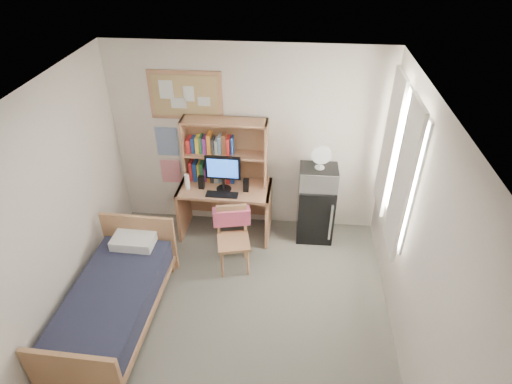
# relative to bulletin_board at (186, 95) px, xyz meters

# --- Properties ---
(floor) EXTENTS (3.60, 4.20, 0.02)m
(floor) POSITION_rel_bulletin_board_xyz_m (0.78, -2.08, -1.93)
(floor) COLOR slate
(floor) RESTS_ON ground
(ceiling) EXTENTS (3.60, 4.20, 0.02)m
(ceiling) POSITION_rel_bulletin_board_xyz_m (0.78, -2.08, 0.68)
(ceiling) COLOR silver
(ceiling) RESTS_ON wall_back
(wall_back) EXTENTS (3.60, 0.04, 2.60)m
(wall_back) POSITION_rel_bulletin_board_xyz_m (0.78, 0.02, -0.62)
(wall_back) COLOR silver
(wall_back) RESTS_ON floor
(wall_left) EXTENTS (0.04, 4.20, 2.60)m
(wall_left) POSITION_rel_bulletin_board_xyz_m (-1.02, -2.08, -0.62)
(wall_left) COLOR silver
(wall_left) RESTS_ON floor
(wall_right) EXTENTS (0.04, 4.20, 2.60)m
(wall_right) POSITION_rel_bulletin_board_xyz_m (2.58, -2.08, -0.62)
(wall_right) COLOR silver
(wall_right) RESTS_ON floor
(window_unit) EXTENTS (0.10, 1.40, 1.70)m
(window_unit) POSITION_rel_bulletin_board_xyz_m (2.53, -0.88, -0.32)
(window_unit) COLOR white
(window_unit) RESTS_ON wall_right
(curtain_left) EXTENTS (0.04, 0.55, 1.70)m
(curtain_left) POSITION_rel_bulletin_board_xyz_m (2.50, -1.28, -0.32)
(curtain_left) COLOR white
(curtain_left) RESTS_ON wall_right
(curtain_right) EXTENTS (0.04, 0.55, 1.70)m
(curtain_right) POSITION_rel_bulletin_board_xyz_m (2.50, -0.48, -0.32)
(curtain_right) COLOR white
(curtain_right) RESTS_ON wall_right
(bulletin_board) EXTENTS (0.94, 0.03, 0.64)m
(bulletin_board) POSITION_rel_bulletin_board_xyz_m (0.00, 0.00, 0.00)
(bulletin_board) COLOR tan
(bulletin_board) RESTS_ON wall_back
(poster_wave) EXTENTS (0.30, 0.01, 0.42)m
(poster_wave) POSITION_rel_bulletin_board_xyz_m (-0.32, 0.01, -0.67)
(poster_wave) COLOR #274F9C
(poster_wave) RESTS_ON wall_back
(poster_japan) EXTENTS (0.28, 0.01, 0.36)m
(poster_japan) POSITION_rel_bulletin_board_xyz_m (-0.32, 0.01, -1.14)
(poster_japan) COLOR red
(poster_japan) RESTS_ON wall_back
(desk) EXTENTS (1.25, 0.64, 0.77)m
(desk) POSITION_rel_bulletin_board_xyz_m (0.50, -0.31, -1.53)
(desk) COLOR tan
(desk) RESTS_ON floor
(desk_chair) EXTENTS (0.52, 0.52, 0.86)m
(desk_chair) POSITION_rel_bulletin_board_xyz_m (0.70, -1.01, -1.49)
(desk_chair) COLOR tan
(desk_chair) RESTS_ON floor
(mini_fridge) EXTENTS (0.49, 0.49, 0.83)m
(mini_fridge) POSITION_rel_bulletin_board_xyz_m (1.74, -0.25, -1.51)
(mini_fridge) COLOR black
(mini_fridge) RESTS_ON floor
(bed) EXTENTS (0.94, 1.79, 0.48)m
(bed) POSITION_rel_bulletin_board_xyz_m (-0.50, -1.98, -1.68)
(bed) COLOR #1B1D31
(bed) RESTS_ON floor
(hutch) EXTENTS (1.11, 0.31, 0.90)m
(hutch) POSITION_rel_bulletin_board_xyz_m (0.50, -0.16, -0.70)
(hutch) COLOR tan
(hutch) RESTS_ON desk
(monitor) EXTENTS (0.46, 0.05, 0.49)m
(monitor) POSITION_rel_bulletin_board_xyz_m (0.50, -0.37, -0.90)
(monitor) COLOR black
(monitor) RESTS_ON desk
(keyboard) EXTENTS (0.42, 0.14, 0.02)m
(keyboard) POSITION_rel_bulletin_board_xyz_m (0.50, -0.51, -1.14)
(keyboard) COLOR black
(keyboard) RESTS_ON desk
(speaker_left) EXTENTS (0.07, 0.07, 0.18)m
(speaker_left) POSITION_rel_bulletin_board_xyz_m (0.20, -0.37, -1.06)
(speaker_left) COLOR black
(speaker_left) RESTS_ON desk
(speaker_right) EXTENTS (0.07, 0.07, 0.18)m
(speaker_right) POSITION_rel_bulletin_board_xyz_m (0.80, -0.38, -1.06)
(speaker_right) COLOR black
(speaker_right) RESTS_ON desk
(water_bottle) EXTENTS (0.07, 0.07, 0.22)m
(water_bottle) POSITION_rel_bulletin_board_xyz_m (0.02, -0.40, -1.04)
(water_bottle) COLOR white
(water_bottle) RESTS_ON desk
(hoodie) EXTENTS (0.49, 0.24, 0.22)m
(hoodie) POSITION_rel_bulletin_board_xyz_m (0.66, -0.82, -1.25)
(hoodie) COLOR #D04F6F
(hoodie) RESTS_ON desk_chair
(microwave) EXTENTS (0.49, 0.38, 0.28)m
(microwave) POSITION_rel_bulletin_board_xyz_m (1.74, -0.27, -0.95)
(microwave) COLOR silver
(microwave) RESTS_ON mini_fridge
(desk_fan) EXTENTS (0.25, 0.25, 0.31)m
(desk_fan) POSITION_rel_bulletin_board_xyz_m (1.74, -0.27, -0.65)
(desk_fan) COLOR white
(desk_fan) RESTS_ON microwave
(pillow) EXTENTS (0.51, 0.36, 0.12)m
(pillow) POSITION_rel_bulletin_board_xyz_m (-0.48, -1.23, -1.38)
(pillow) COLOR white
(pillow) RESTS_ON bed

